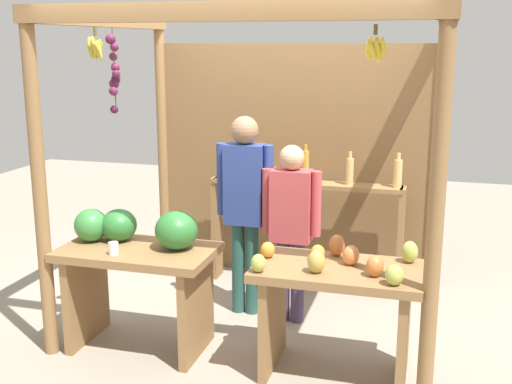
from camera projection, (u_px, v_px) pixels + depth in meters
ground_plane at (263, 316)px, 5.38m from camera, size 12.00×12.00×0.00m
market_stall at (277, 136)px, 5.48m from camera, size 2.80×2.21×2.49m
fruit_counter_left at (138, 259)px, 4.71m from camera, size 1.15×0.64×1.06m
fruit_counter_right at (338, 295)px, 4.31m from camera, size 1.13×0.64×0.93m
bottle_shelf_unit at (306, 206)px, 5.88m from camera, size 1.79×0.22×1.35m
vendor_man at (245, 197)px, 5.23m from camera, size 0.48×0.23×1.67m
vendor_woman at (291, 219)px, 5.09m from camera, size 0.48×0.20×1.47m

